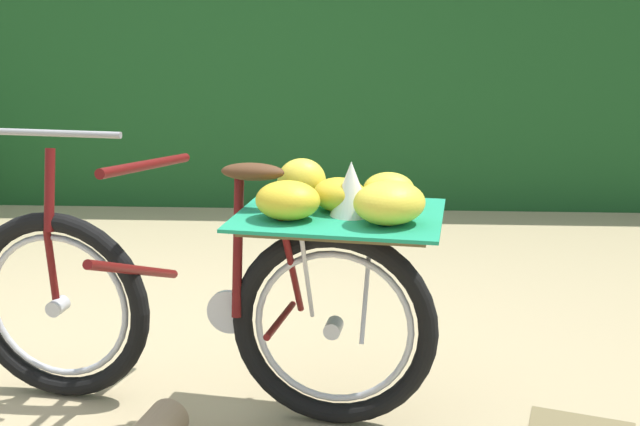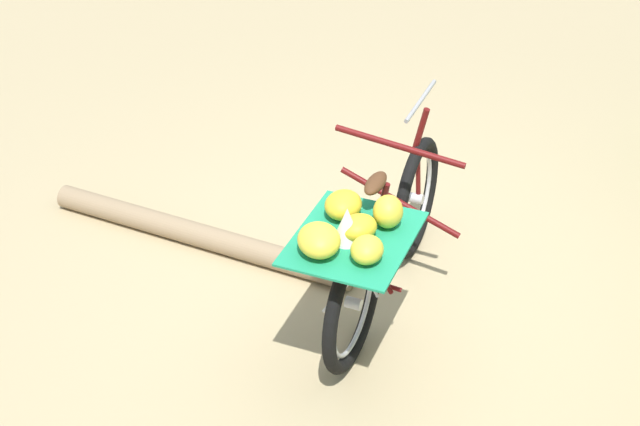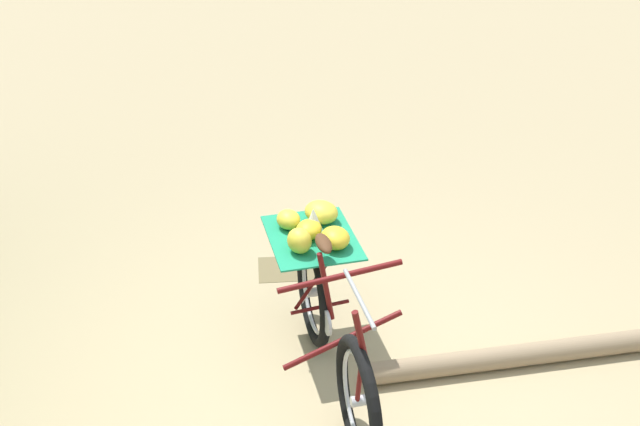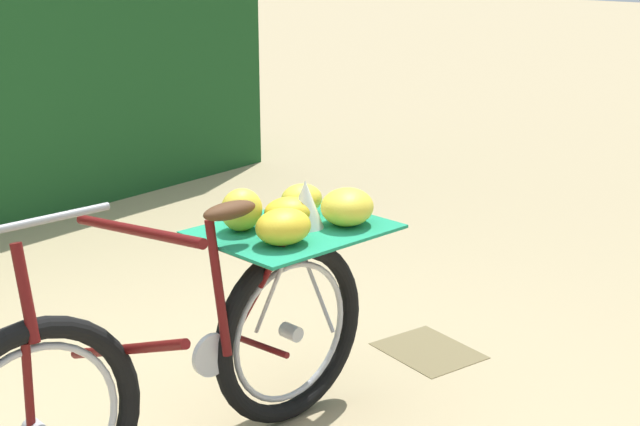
% 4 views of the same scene
% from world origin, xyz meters
% --- Properties ---
extents(ground_plane, '(60.00, 60.00, 0.00)m').
position_xyz_m(ground_plane, '(0.00, 0.00, 0.00)').
color(ground_plane, tan).
extents(bicycle, '(0.78, 1.80, 1.03)m').
position_xyz_m(bicycle, '(0.17, 0.33, 0.51)').
color(bicycle, black).
rests_on(bicycle, ground_plane).
extents(fallen_log, '(2.04, 0.34, 0.14)m').
position_xyz_m(fallen_log, '(1.40, 0.29, 0.07)').
color(fallen_log, '#937A5B').
rests_on(fallen_log, ground_plane).
extents(leaf_litter_patch, '(0.44, 0.36, 0.01)m').
position_xyz_m(leaf_litter_patch, '(-0.03, 1.54, 0.00)').
color(leaf_litter_patch, olive).
rests_on(leaf_litter_patch, ground_plane).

